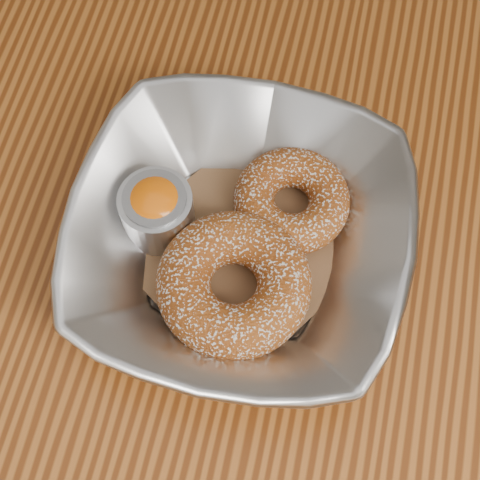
% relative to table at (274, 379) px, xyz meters
% --- Properties ---
extents(ground_plane, '(4.00, 4.00, 0.00)m').
position_rel_table_xyz_m(ground_plane, '(0.00, 0.00, -0.65)').
color(ground_plane, '#565659').
rests_on(ground_plane, ground).
extents(table, '(1.20, 0.80, 0.75)m').
position_rel_table_xyz_m(table, '(0.00, 0.00, 0.00)').
color(table, brown).
rests_on(table, ground_plane).
extents(serving_bowl, '(0.24, 0.24, 0.06)m').
position_rel_table_xyz_m(serving_bowl, '(-0.04, 0.06, 0.13)').
color(serving_bowl, '#B1B4B8').
rests_on(serving_bowl, table).
extents(parchment, '(0.20, 0.20, 0.00)m').
position_rel_table_xyz_m(parchment, '(-0.04, 0.06, 0.11)').
color(parchment, brown).
rests_on(parchment, table).
extents(donut_back, '(0.10, 0.10, 0.03)m').
position_rel_table_xyz_m(donut_back, '(-0.01, 0.10, 0.12)').
color(donut_back, brown).
rests_on(donut_back, parchment).
extents(donut_front, '(0.13, 0.13, 0.04)m').
position_rel_table_xyz_m(donut_front, '(-0.04, 0.03, 0.13)').
color(donut_front, brown).
rests_on(donut_front, parchment).
extents(ramekin, '(0.05, 0.05, 0.05)m').
position_rel_table_xyz_m(ramekin, '(-0.11, 0.07, 0.13)').
color(ramekin, '#B1B4B8').
rests_on(ramekin, table).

